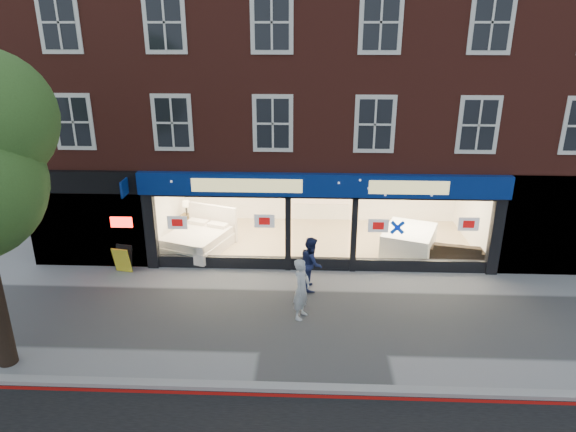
# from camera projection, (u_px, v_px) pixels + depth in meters

# --- Properties ---
(ground) EXTENTS (120.00, 120.00, 0.00)m
(ground) POSITION_uv_depth(u_px,v_px,m) (322.00, 320.00, 13.98)
(ground) COLOR gray
(ground) RESTS_ON ground
(kerb_line) EXTENTS (60.00, 0.10, 0.01)m
(kerb_line) POSITION_uv_depth(u_px,v_px,m) (325.00, 397.00, 11.08)
(kerb_line) COLOR #8C0A07
(kerb_line) RESTS_ON ground
(kerb_stone) EXTENTS (60.00, 0.25, 0.12)m
(kerb_stone) POSITION_uv_depth(u_px,v_px,m) (324.00, 389.00, 11.25)
(kerb_stone) COLOR gray
(kerb_stone) RESTS_ON ground
(showroom_floor) EXTENTS (11.00, 4.50, 0.10)m
(showroom_floor) POSITION_uv_depth(u_px,v_px,m) (319.00, 241.00, 18.87)
(showroom_floor) COLOR tan
(showroom_floor) RESTS_ON ground
(building) EXTENTS (19.00, 8.26, 10.30)m
(building) POSITION_uv_depth(u_px,v_px,m) (322.00, 51.00, 18.12)
(building) COLOR #5E251D
(building) RESTS_ON ground
(display_bed) EXTENTS (2.57, 2.81, 1.31)m
(display_bed) POSITION_uv_depth(u_px,v_px,m) (199.00, 239.00, 18.03)
(display_bed) COLOR white
(display_bed) RESTS_ON showroom_floor
(bedside_table) EXTENTS (0.55, 0.55, 0.55)m
(bedside_table) POSITION_uv_depth(u_px,v_px,m) (187.00, 221.00, 19.88)
(bedside_table) COLOR brown
(bedside_table) RESTS_ON showroom_floor
(mattress_stack) EXTENTS (2.23, 2.48, 0.80)m
(mattress_stack) POSITION_uv_depth(u_px,v_px,m) (409.00, 240.00, 17.85)
(mattress_stack) COLOR white
(mattress_stack) RESTS_ON showroom_floor
(sofa) EXTENTS (2.12, 1.20, 0.58)m
(sofa) POSITION_uv_depth(u_px,v_px,m) (456.00, 250.00, 17.31)
(sofa) COLOR black
(sofa) RESTS_ON showroom_floor
(a_board) EXTENTS (0.64, 0.48, 0.88)m
(a_board) POSITION_uv_depth(u_px,v_px,m) (123.00, 259.00, 16.55)
(a_board) COLOR yellow
(a_board) RESTS_ON ground
(pedestrian_grey) EXTENTS (0.63, 0.75, 1.74)m
(pedestrian_grey) POSITION_uv_depth(u_px,v_px,m) (302.00, 289.00, 13.81)
(pedestrian_grey) COLOR #B6BBBF
(pedestrian_grey) RESTS_ON ground
(pedestrian_blue) EXTENTS (0.68, 0.85, 1.66)m
(pedestrian_blue) POSITION_uv_depth(u_px,v_px,m) (311.00, 263.00, 15.38)
(pedestrian_blue) COLOR #1B234D
(pedestrian_blue) RESTS_ON ground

